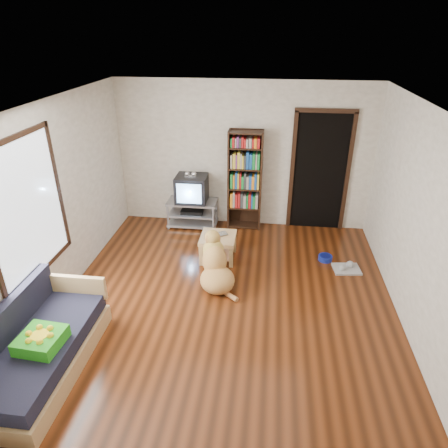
# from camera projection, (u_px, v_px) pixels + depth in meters

# --- Properties ---
(ground) EXTENTS (5.00, 5.00, 0.00)m
(ground) POSITION_uv_depth(u_px,v_px,m) (227.00, 303.00, 5.42)
(ground) COLOR #5F2910
(ground) RESTS_ON ground
(ceiling) EXTENTS (5.00, 5.00, 0.00)m
(ceiling) POSITION_uv_depth(u_px,v_px,m) (227.00, 107.00, 4.25)
(ceiling) COLOR white
(ceiling) RESTS_ON ground
(wall_back) EXTENTS (4.50, 0.00, 4.50)m
(wall_back) POSITION_uv_depth(u_px,v_px,m) (243.00, 156.00, 7.06)
(wall_back) COLOR silver
(wall_back) RESTS_ON ground
(wall_front) EXTENTS (4.50, 0.00, 4.50)m
(wall_front) POSITION_uv_depth(u_px,v_px,m) (183.00, 380.00, 2.62)
(wall_front) COLOR silver
(wall_front) RESTS_ON ground
(wall_left) EXTENTS (0.00, 5.00, 5.00)m
(wall_left) POSITION_uv_depth(u_px,v_px,m) (52.00, 208.00, 5.08)
(wall_left) COLOR silver
(wall_left) RESTS_ON ground
(wall_right) EXTENTS (0.00, 5.00, 5.00)m
(wall_right) POSITION_uv_depth(u_px,v_px,m) (421.00, 227.00, 4.59)
(wall_right) COLOR silver
(wall_right) RESTS_ON ground
(green_cushion) EXTENTS (0.45, 0.45, 0.14)m
(green_cushion) POSITION_uv_depth(u_px,v_px,m) (41.00, 340.00, 4.10)
(green_cushion) COLOR green
(green_cushion) RESTS_ON sofa
(laptop) EXTENTS (0.41, 0.36, 0.03)m
(laptop) POSITION_uv_depth(u_px,v_px,m) (218.00, 236.00, 6.26)
(laptop) COLOR #B7B6BA
(laptop) RESTS_ON coffee_table
(dog_bowl) EXTENTS (0.22, 0.22, 0.08)m
(dog_bowl) POSITION_uv_depth(u_px,v_px,m) (325.00, 258.00, 6.39)
(dog_bowl) COLOR navy
(dog_bowl) RESTS_ON ground
(grey_rag) EXTENTS (0.43, 0.36, 0.03)m
(grey_rag) POSITION_uv_depth(u_px,v_px,m) (346.00, 269.00, 6.15)
(grey_rag) COLOR #A8A8A8
(grey_rag) RESTS_ON ground
(window) EXTENTS (0.03, 1.46, 1.70)m
(window) POSITION_uv_depth(u_px,v_px,m) (28.00, 210.00, 4.55)
(window) COLOR white
(window) RESTS_ON wall_left
(doorway) EXTENTS (1.03, 0.05, 2.19)m
(doorway) POSITION_uv_depth(u_px,v_px,m) (320.00, 169.00, 6.97)
(doorway) COLOR black
(doorway) RESTS_ON wall_back
(tv_stand) EXTENTS (0.90, 0.45, 0.50)m
(tv_stand) POSITION_uv_depth(u_px,v_px,m) (193.00, 212.00, 7.40)
(tv_stand) COLOR #99999E
(tv_stand) RESTS_ON ground
(crt_tv) EXTENTS (0.55, 0.52, 0.58)m
(crt_tv) POSITION_uv_depth(u_px,v_px,m) (192.00, 188.00, 7.20)
(crt_tv) COLOR black
(crt_tv) RESTS_ON tv_stand
(bookshelf) EXTENTS (0.60, 0.30, 1.80)m
(bookshelf) POSITION_uv_depth(u_px,v_px,m) (245.00, 175.00, 7.05)
(bookshelf) COLOR black
(bookshelf) RESTS_ON ground
(sofa) EXTENTS (0.80, 1.80, 0.80)m
(sofa) POSITION_uv_depth(u_px,v_px,m) (39.00, 350.00, 4.29)
(sofa) COLOR tan
(sofa) RESTS_ON ground
(coffee_table) EXTENTS (0.55, 0.55, 0.40)m
(coffee_table) POSITION_uv_depth(u_px,v_px,m) (218.00, 243.00, 6.34)
(coffee_table) COLOR tan
(coffee_table) RESTS_ON ground
(dog) EXTENTS (0.65, 0.88, 0.79)m
(dog) POSITION_uv_depth(u_px,v_px,m) (216.00, 267.00, 5.71)
(dog) COLOR tan
(dog) RESTS_ON ground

